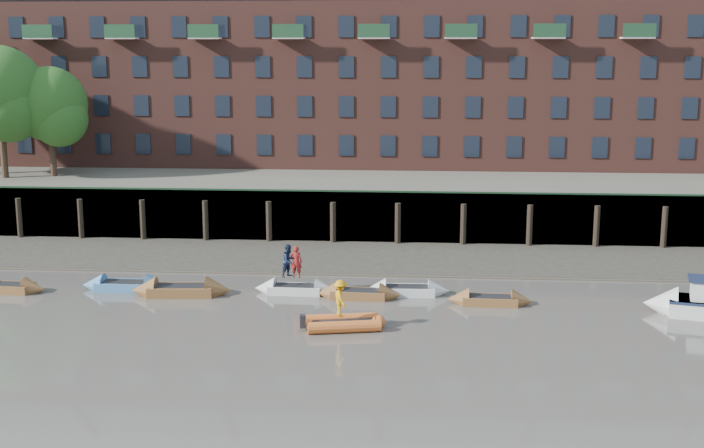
# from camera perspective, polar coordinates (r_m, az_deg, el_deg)

# --- Properties ---
(ground) EXTENTS (220.00, 220.00, 0.00)m
(ground) POSITION_cam_1_polar(r_m,az_deg,el_deg) (33.67, -1.41, -9.36)
(ground) COLOR #5E5851
(ground) RESTS_ON ground
(foreshore) EXTENTS (110.00, 8.00, 0.50)m
(foreshore) POSITION_cam_1_polar(r_m,az_deg,el_deg) (50.86, 0.61, -2.22)
(foreshore) COLOR #3D382F
(foreshore) RESTS_ON ground
(mud_band) EXTENTS (110.00, 1.60, 0.10)m
(mud_band) POSITION_cam_1_polar(r_m,az_deg,el_deg) (47.57, 0.34, -3.17)
(mud_band) COLOR #4C4336
(mud_band) RESTS_ON ground
(river_wall) EXTENTS (110.00, 1.23, 3.30)m
(river_wall) POSITION_cam_1_polar(r_m,az_deg,el_deg) (54.80, 0.91, 0.46)
(river_wall) COLOR #2D2A26
(river_wall) RESTS_ON ground
(bank_terrace) EXTENTS (110.00, 28.00, 3.20)m
(bank_terrace) POSITION_cam_1_polar(r_m,az_deg,el_deg) (68.21, 1.59, 2.60)
(bank_terrace) COLOR #5E594D
(bank_terrace) RESTS_ON ground
(apartment_terrace) EXTENTS (80.60, 15.56, 20.98)m
(apartment_terrace) POSITION_cam_1_polar(r_m,az_deg,el_deg) (68.43, 1.68, 12.06)
(apartment_terrace) COLOR brown
(apartment_terrace) RESTS_ON bank_terrace
(rowboat_0) EXTENTS (4.18, 1.50, 1.19)m
(rowboat_0) POSITION_cam_1_polar(r_m,az_deg,el_deg) (47.12, -21.47, -3.85)
(rowboat_0) COLOR brown
(rowboat_0) RESTS_ON ground
(rowboat_1) EXTENTS (4.41, 1.29, 1.28)m
(rowboat_1) POSITION_cam_1_polar(r_m,az_deg,el_deg) (45.58, -14.43, -3.89)
(rowboat_1) COLOR #4881B8
(rowboat_1) RESTS_ON ground
(rowboat_2) EXTENTS (4.99, 1.84, 1.42)m
(rowboat_2) POSITION_cam_1_polar(r_m,az_deg,el_deg) (44.05, -10.98, -4.23)
(rowboat_2) COLOR brown
(rowboat_2) RESTS_ON ground
(rowboat_3) EXTENTS (4.10, 1.33, 1.18)m
(rowboat_3) POSITION_cam_1_polar(r_m,az_deg,el_deg) (43.70, -3.69, -4.22)
(rowboat_3) COLOR silver
(rowboat_3) RESTS_ON ground
(rowboat_4) EXTENTS (4.16, 1.40, 1.19)m
(rowboat_4) POSITION_cam_1_polar(r_m,az_deg,el_deg) (42.76, 0.43, -4.54)
(rowboat_4) COLOR brown
(rowboat_4) RESTS_ON ground
(rowboat_5) EXTENTS (4.22, 1.36, 1.21)m
(rowboat_5) POSITION_cam_1_polar(r_m,az_deg,el_deg) (43.44, 3.57, -4.31)
(rowboat_5) COLOR silver
(rowboat_5) RESTS_ON ground
(rowboat_6) EXTENTS (4.02, 1.29, 1.15)m
(rowboat_6) POSITION_cam_1_polar(r_m,az_deg,el_deg) (42.25, 8.90, -4.89)
(rowboat_6) COLOR brown
(rowboat_6) RESTS_ON ground
(rib_tender) EXTENTS (3.52, 2.21, 0.59)m
(rib_tender) POSITION_cam_1_polar(r_m,az_deg,el_deg) (38.21, -0.38, -6.41)
(rib_tender) COLOR orange
(rib_tender) RESTS_ON ground
(motor_launch) EXTENTS (5.72, 3.05, 2.25)m
(motor_launch) POSITION_cam_1_polar(r_m,az_deg,el_deg) (42.88, 21.50, -4.80)
(motor_launch) COLOR silver
(motor_launch) RESTS_ON ground
(person_rower_a) EXTENTS (0.60, 0.42, 1.58)m
(person_rower_a) POSITION_cam_1_polar(r_m,az_deg,el_deg) (43.42, -3.62, -2.45)
(person_rower_a) COLOR maroon
(person_rower_a) RESTS_ON rowboat_3
(person_rower_b) EXTENTS (0.97, 1.01, 1.64)m
(person_rower_b) POSITION_cam_1_polar(r_m,az_deg,el_deg) (43.52, -4.10, -2.38)
(person_rower_b) COLOR #19233F
(person_rower_b) RESTS_ON rowboat_3
(person_rib_crew) EXTENTS (0.93, 1.18, 1.60)m
(person_rib_crew) POSITION_cam_1_polar(r_m,az_deg,el_deg) (37.92, -0.75, -4.82)
(person_rib_crew) COLOR orange
(person_rib_crew) RESTS_ON rib_tender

